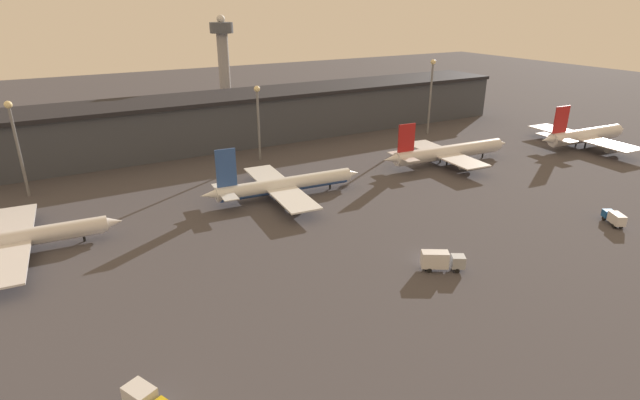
{
  "coord_description": "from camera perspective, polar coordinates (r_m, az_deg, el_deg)",
  "views": [
    {
      "loc": [
        -58.56,
        -62.41,
        44.94
      ],
      "look_at": [
        -10.83,
        22.26,
        6.0
      ],
      "focal_mm": 28.0,
      "sensor_mm": 36.0,
      "label": 1
    }
  ],
  "objects": [
    {
      "name": "airplane_2",
      "position": [
        122.15,
        -4.21,
        1.73
      ],
      "size": [
        41.47,
        34.45,
        13.86
      ],
      "rotation": [
        0.0,
        0.0,
        -0.07
      ],
      "color": "white",
      "rests_on": "ground"
    },
    {
      "name": "airplane_4",
      "position": [
        186.32,
        27.98,
        6.51
      ],
      "size": [
        39.22,
        37.48,
        14.52
      ],
      "rotation": [
        0.0,
        0.0,
        -0.07
      ],
      "color": "silver",
      "rests_on": "ground"
    },
    {
      "name": "control_tower",
      "position": [
        208.72,
        -10.97,
        15.51
      ],
      "size": [
        9.0,
        9.0,
        39.98
      ],
      "color": "#99999E",
      "rests_on": "ground"
    },
    {
      "name": "terminal_building",
      "position": [
        172.66,
        -9.01,
        9.29
      ],
      "size": [
        207.07,
        23.05,
        16.33
      ],
      "color": "#3D424C",
      "rests_on": "ground"
    },
    {
      "name": "service_vehicle_1",
      "position": [
        124.39,
        30.6,
        -1.74
      ],
      "size": [
        4.81,
        6.41,
        2.85
      ],
      "rotation": [
        0.0,
        0.0,
        1.06
      ],
      "color": "#195199",
      "rests_on": "ground"
    },
    {
      "name": "ground",
      "position": [
        96.66,
        12.24,
        -6.42
      ],
      "size": [
        600.0,
        600.0,
        0.0
      ],
      "primitive_type": "plane",
      "color": "#423F44"
    },
    {
      "name": "lamp_post_0",
      "position": [
        138.94,
        -31.45,
        6.21
      ],
      "size": [
        1.8,
        1.8,
        23.5
      ],
      "color": "slate",
      "rests_on": "ground"
    },
    {
      "name": "lamp_post_1",
      "position": [
        149.64,
        -7.1,
        9.86
      ],
      "size": [
        1.8,
        1.8,
        22.17
      ],
      "color": "slate",
      "rests_on": "ground"
    },
    {
      "name": "airplane_3",
      "position": [
        152.32,
        14.42,
        5.31
      ],
      "size": [
        45.05,
        30.34,
        13.38
      ],
      "rotation": [
        0.0,
        0.0,
        -0.07
      ],
      "color": "silver",
      "rests_on": "ground"
    },
    {
      "name": "airplane_1",
      "position": [
        110.95,
        -31.43,
        -3.83
      ],
      "size": [
        37.7,
        37.75,
        12.47
      ],
      "rotation": [
        0.0,
        0.0,
        -0.07
      ],
      "color": "silver",
      "rests_on": "ground"
    },
    {
      "name": "service_vehicle_4",
      "position": [
        91.85,
        13.66,
        -6.7
      ],
      "size": [
        7.67,
        5.78,
        3.65
      ],
      "rotation": [
        0.0,
        0.0,
        -0.54
      ],
      "color": "#9EA3A8",
      "rests_on": "ground"
    },
    {
      "name": "lamp_post_2",
      "position": [
        184.18,
        12.58,
        12.45
      ],
      "size": [
        1.8,
        1.8,
        26.1
      ],
      "color": "slate",
      "rests_on": "ground"
    }
  ]
}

